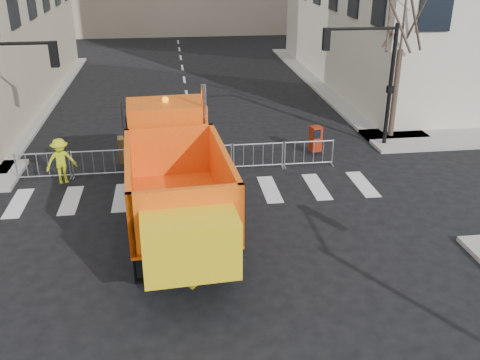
{
  "coord_description": "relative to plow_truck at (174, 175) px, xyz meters",
  "views": [
    {
      "loc": [
        -0.98,
        -12.3,
        8.26
      ],
      "look_at": [
        0.98,
        2.5,
        1.76
      ],
      "focal_mm": 40.0,
      "sensor_mm": 36.0,
      "label": 1
    }
  ],
  "objects": [
    {
      "name": "ground",
      "position": [
        1.0,
        -2.86,
        -1.9
      ],
      "size": [
        120.0,
        120.0,
        0.0
      ],
      "primitive_type": "plane",
      "color": "black",
      "rests_on": "ground"
    },
    {
      "name": "sidewalk_back",
      "position": [
        1.0,
        5.64,
        -1.82
      ],
      "size": [
        64.0,
        5.0,
        0.15
      ],
      "primitive_type": "cube",
      "color": "gray",
      "rests_on": "ground"
    },
    {
      "name": "traffic_light_right",
      "position": [
        9.5,
        6.64,
        0.8
      ],
      "size": [
        0.18,
        0.18,
        5.4
      ],
      "primitive_type": "cylinder",
      "color": "black",
      "rests_on": "ground"
    },
    {
      "name": "crowd_barriers",
      "position": [
        0.25,
        4.74,
        -1.35
      ],
      "size": [
        12.6,
        0.6,
        1.1
      ],
      "primitive_type": null,
      "color": "#9EA0A5",
      "rests_on": "ground"
    },
    {
      "name": "street_tree",
      "position": [
        10.2,
        7.64,
        1.85
      ],
      "size": [
        3.0,
        3.0,
        7.5
      ],
      "primitive_type": null,
      "color": "#382B21",
      "rests_on": "ground"
    },
    {
      "name": "plow_truck",
      "position": [
        0.0,
        0.0,
        0.0
      ],
      "size": [
        3.86,
        11.16,
        4.26
      ],
      "rotation": [
        0.0,
        0.0,
        1.64
      ],
      "color": "black",
      "rests_on": "ground"
    },
    {
      "name": "cop_a",
      "position": [
        -1.31,
        4.14,
        -0.88
      ],
      "size": [
        0.82,
        0.61,
        2.04
      ],
      "primitive_type": "imported",
      "rotation": [
        0.0,
        0.0,
        3.32
      ],
      "color": "black",
      "rests_on": "ground"
    },
    {
      "name": "cop_b",
      "position": [
        -0.87,
        4.14,
        -0.96
      ],
      "size": [
        1.12,
        1.03,
        1.86
      ],
      "primitive_type": "imported",
      "rotation": [
        0.0,
        0.0,
        2.69
      ],
      "color": "black",
      "rests_on": "ground"
    },
    {
      "name": "cop_c",
      "position": [
        -1.32,
        4.14,
        -1.1
      ],
      "size": [
        0.78,
        1.0,
        1.59
      ],
      "primitive_type": "imported",
      "rotation": [
        0.0,
        0.0,
        4.22
      ],
      "color": "black",
      "rests_on": "ground"
    },
    {
      "name": "worker",
      "position": [
        -4.13,
        3.94,
        -0.88
      ],
      "size": [
        1.28,
        1.01,
        1.74
      ],
      "primitive_type": "imported",
      "rotation": [
        0.0,
        0.0,
        0.37
      ],
      "color": "#B7C417",
      "rests_on": "sidewalk_back"
    },
    {
      "name": "newspaper_box",
      "position": [
        6.12,
        6.05,
        -1.2
      ],
      "size": [
        0.54,
        0.5,
        1.1
      ],
      "primitive_type": "cube",
      "rotation": [
        0.0,
        0.0,
        0.26
      ],
      "color": "maroon",
      "rests_on": "sidewalk_back"
    }
  ]
}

